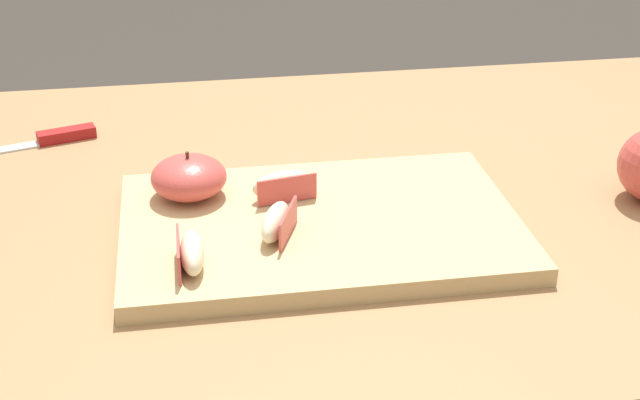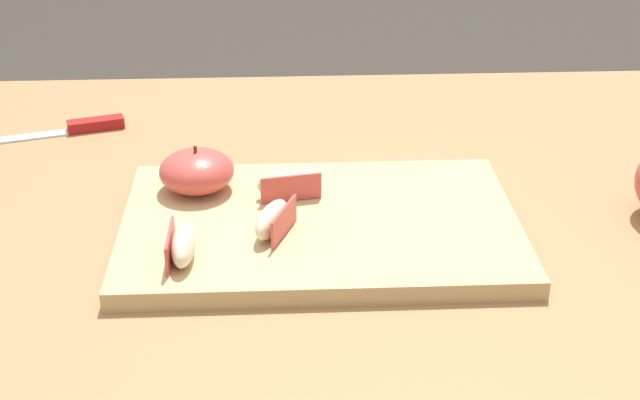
{
  "view_description": "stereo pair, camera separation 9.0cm",
  "coord_description": "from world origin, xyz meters",
  "px_view_note": "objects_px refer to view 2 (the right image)",
  "views": [
    {
      "loc": [
        -0.08,
        -0.88,
        1.19
      ],
      "look_at": [
        0.05,
        -0.09,
        0.78
      ],
      "focal_mm": 51.31,
      "sensor_mm": 36.0,
      "label": 1
    },
    {
      "loc": [
        0.01,
        -0.89,
        1.19
      ],
      "look_at": [
        0.05,
        -0.09,
        0.78
      ],
      "focal_mm": 51.31,
      "sensor_mm": 36.0,
      "label": 2
    }
  ],
  "objects_px": {
    "paring_knife": "(85,126)",
    "apple_wedge_back": "(182,245)",
    "apple_wedge_front": "(273,220)",
    "apple_wedge_middle": "(289,184)",
    "apple_half_skin_up": "(197,171)",
    "cutting_board": "(320,226)"
  },
  "relations": [
    {
      "from": "apple_wedge_front",
      "to": "apple_wedge_back",
      "type": "height_order",
      "value": "same"
    },
    {
      "from": "cutting_board",
      "to": "apple_half_skin_up",
      "type": "distance_m",
      "value": 0.15
    },
    {
      "from": "cutting_board",
      "to": "apple_wedge_back",
      "type": "distance_m",
      "value": 0.15
    },
    {
      "from": "apple_wedge_front",
      "to": "apple_wedge_middle",
      "type": "bearing_deg",
      "value": 78.09
    },
    {
      "from": "apple_half_skin_up",
      "to": "apple_wedge_middle",
      "type": "height_order",
      "value": "apple_half_skin_up"
    },
    {
      "from": "cutting_board",
      "to": "paring_knife",
      "type": "distance_m",
      "value": 0.4
    },
    {
      "from": "apple_wedge_front",
      "to": "apple_wedge_back",
      "type": "bearing_deg",
      "value": -151.6
    },
    {
      "from": "apple_wedge_middle",
      "to": "paring_knife",
      "type": "bearing_deg",
      "value": 137.4
    },
    {
      "from": "apple_wedge_back",
      "to": "paring_knife",
      "type": "distance_m",
      "value": 0.39
    },
    {
      "from": "apple_wedge_back",
      "to": "paring_knife",
      "type": "height_order",
      "value": "apple_wedge_back"
    },
    {
      "from": "apple_wedge_back",
      "to": "apple_wedge_middle",
      "type": "bearing_deg",
      "value": 50.94
    },
    {
      "from": "cutting_board",
      "to": "apple_wedge_back",
      "type": "bearing_deg",
      "value": -150.38
    },
    {
      "from": "apple_wedge_middle",
      "to": "apple_wedge_back",
      "type": "relative_size",
      "value": 1.04
    },
    {
      "from": "paring_knife",
      "to": "apple_wedge_back",
      "type": "bearing_deg",
      "value": -66.56
    },
    {
      "from": "paring_knife",
      "to": "apple_wedge_middle",
      "type": "bearing_deg",
      "value": -42.6
    },
    {
      "from": "cutting_board",
      "to": "apple_wedge_front",
      "type": "distance_m",
      "value": 0.06
    },
    {
      "from": "apple_half_skin_up",
      "to": "apple_wedge_middle",
      "type": "distance_m",
      "value": 0.1
    },
    {
      "from": "apple_wedge_front",
      "to": "apple_wedge_back",
      "type": "xyz_separation_m",
      "value": [
        -0.08,
        -0.04,
        0.0
      ]
    },
    {
      "from": "apple_wedge_middle",
      "to": "paring_knife",
      "type": "relative_size",
      "value": 0.44
    },
    {
      "from": "apple_wedge_middle",
      "to": "apple_wedge_front",
      "type": "relative_size",
      "value": 0.99
    },
    {
      "from": "apple_half_skin_up",
      "to": "apple_wedge_back",
      "type": "height_order",
      "value": "apple_half_skin_up"
    },
    {
      "from": "apple_wedge_back",
      "to": "apple_half_skin_up",
      "type": "bearing_deg",
      "value": 88.63
    }
  ]
}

